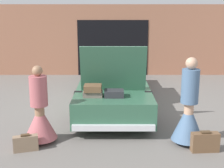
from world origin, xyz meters
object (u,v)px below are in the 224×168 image
(car, at_px, (112,84))
(person_left, at_px, (39,116))
(suitcase_beside_left_person, at_px, (24,143))
(person_right, at_px, (187,114))
(suitcase_beside_right_person, at_px, (204,142))

(car, relative_size, person_left, 3.38)
(car, height_order, suitcase_beside_left_person, car)
(car, xyz_separation_m, person_left, (-1.46, -2.69, -0.01))
(car, relative_size, suitcase_beside_left_person, 10.98)
(car, bearing_deg, person_right, -62.15)
(person_left, height_order, person_right, person_right)
(suitcase_beside_left_person, bearing_deg, person_right, 6.22)
(person_left, relative_size, suitcase_beside_right_person, 2.95)
(person_right, xyz_separation_m, suitcase_beside_left_person, (-3.12, -0.34, -0.47))
(person_right, distance_m, suitcase_beside_right_person, 0.62)
(suitcase_beside_left_person, xyz_separation_m, suitcase_beside_right_person, (3.37, -0.02, 0.03))
(suitcase_beside_left_person, bearing_deg, car, 62.05)
(car, relative_size, suitcase_beside_right_person, 9.96)
(suitcase_beside_right_person, bearing_deg, person_right, 124.14)
(person_right, bearing_deg, car, 14.71)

